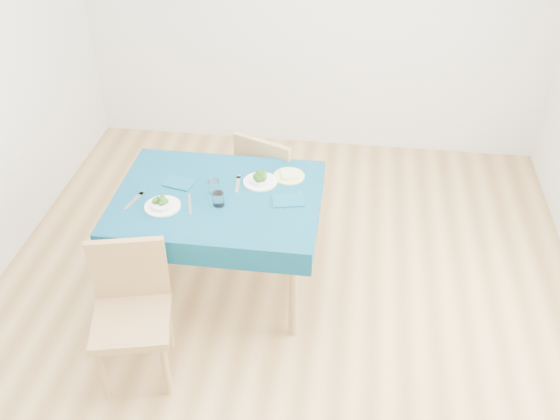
# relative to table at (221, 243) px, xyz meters

# --- Properties ---
(room_shell) EXTENTS (4.02, 4.52, 2.73)m
(room_shell) POSITION_rel_table_xyz_m (0.42, -0.22, 0.97)
(room_shell) COLOR olive
(room_shell) RESTS_ON ground
(table) EXTENTS (1.27, 0.96, 0.76)m
(table) POSITION_rel_table_xyz_m (0.00, 0.00, 0.00)
(table) COLOR #073A53
(table) RESTS_ON ground
(chair_near) EXTENTS (0.53, 0.56, 1.07)m
(chair_near) POSITION_rel_table_xyz_m (-0.33, -0.79, 0.15)
(chair_near) COLOR #9E7A4A
(chair_near) RESTS_ON ground
(chair_far) EXTENTS (0.59, 0.61, 1.10)m
(chair_far) POSITION_rel_table_xyz_m (0.27, 0.73, 0.17)
(chair_far) COLOR #9E7A4A
(chair_far) RESTS_ON ground
(bowl_near) EXTENTS (0.22, 0.22, 0.07)m
(bowl_near) POSITION_rel_table_xyz_m (-0.30, -0.16, 0.41)
(bowl_near) COLOR white
(bowl_near) RESTS_ON table
(bowl_far) EXTENTS (0.22, 0.22, 0.07)m
(bowl_far) POSITION_rel_table_xyz_m (0.24, 0.18, 0.41)
(bowl_far) COLOR white
(bowl_far) RESTS_ON table
(fork_near) EXTENTS (0.07, 0.20, 0.00)m
(fork_near) POSITION_rel_table_xyz_m (-0.50, -0.13, 0.38)
(fork_near) COLOR silver
(fork_near) RESTS_ON table
(knife_near) EXTENTS (0.08, 0.22, 0.00)m
(knife_near) POSITION_rel_table_xyz_m (-0.14, -0.12, 0.38)
(knife_near) COLOR silver
(knife_near) RESTS_ON table
(fork_far) EXTENTS (0.05, 0.19, 0.00)m
(fork_far) POSITION_rel_table_xyz_m (0.10, 0.14, 0.38)
(fork_far) COLOR silver
(fork_far) RESTS_ON table
(knife_far) EXTENTS (0.12, 0.20, 0.00)m
(knife_far) POSITION_rel_table_xyz_m (0.46, 0.00, 0.38)
(knife_far) COLOR silver
(knife_far) RESTS_ON table
(napkin_near) EXTENTS (0.21, 0.17, 0.01)m
(napkin_near) POSITION_rel_table_xyz_m (-0.27, 0.10, 0.38)
(napkin_near) COLOR navy
(napkin_near) RESTS_ON table
(napkin_far) EXTENTS (0.22, 0.17, 0.01)m
(napkin_far) POSITION_rel_table_xyz_m (0.45, -0.00, 0.38)
(napkin_far) COLOR navy
(napkin_far) RESTS_ON table
(tumbler_center) EXTENTS (0.07, 0.07, 0.10)m
(tumbler_center) POSITION_rel_table_xyz_m (-0.02, 0.02, 0.43)
(tumbler_center) COLOR white
(tumbler_center) RESTS_ON table
(tumbler_side) EXTENTS (0.07, 0.07, 0.09)m
(tumbler_side) POSITION_rel_table_xyz_m (0.03, -0.09, 0.42)
(tumbler_side) COLOR white
(tumbler_side) RESTS_ON table
(side_plate) EXTENTS (0.20, 0.20, 0.01)m
(side_plate) POSITION_rel_table_xyz_m (0.42, 0.27, 0.38)
(side_plate) COLOR #CEE06D
(side_plate) RESTS_ON table
(bread_slice) EXTENTS (0.13, 0.13, 0.02)m
(bread_slice) POSITION_rel_table_xyz_m (0.42, 0.27, 0.40)
(bread_slice) COLOR beige
(bread_slice) RESTS_ON side_plate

